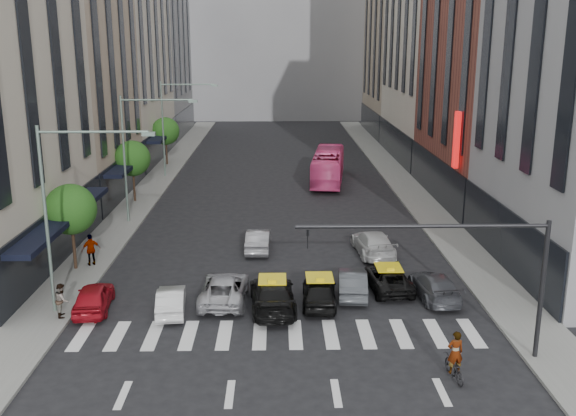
{
  "coord_description": "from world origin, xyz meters",
  "views": [
    {
      "loc": [
        -0.21,
        -25.02,
        12.87
      ],
      "look_at": [
        0.4,
        8.77,
        4.0
      ],
      "focal_mm": 40.0,
      "sensor_mm": 36.0,
      "label": 1
    }
  ],
  "objects_px": {
    "streetlamp_far": "(172,116)",
    "pedestrian_near": "(62,300)",
    "streetlamp_mid": "(137,142)",
    "streetlamp_near": "(64,195)",
    "taxi_left": "(272,294)",
    "pedestrian_far": "(91,250)",
    "bus": "(328,166)",
    "car_white_front": "(171,300)",
    "taxi_center": "(319,291)",
    "motorcycle": "(454,368)",
    "car_red": "(94,297)"
  },
  "relations": [
    {
      "from": "bus",
      "to": "pedestrian_near",
      "type": "xyz_separation_m",
      "value": [
        -14.98,
        -29.99,
        -0.56
      ]
    },
    {
      "from": "pedestrian_near",
      "to": "bus",
      "type": "bearing_deg",
      "value": -40.2
    },
    {
      "from": "streetlamp_mid",
      "to": "streetlamp_near",
      "type": "bearing_deg",
      "value": -90.0
    },
    {
      "from": "streetlamp_mid",
      "to": "pedestrian_far",
      "type": "height_order",
      "value": "streetlamp_mid"
    },
    {
      "from": "pedestrian_far",
      "to": "motorcycle",
      "type": "bearing_deg",
      "value": 112.64
    },
    {
      "from": "streetlamp_far",
      "to": "pedestrian_near",
      "type": "distance_m",
      "value": 33.0
    },
    {
      "from": "bus",
      "to": "pedestrian_far",
      "type": "height_order",
      "value": "bus"
    },
    {
      "from": "car_white_front",
      "to": "motorcycle",
      "type": "bearing_deg",
      "value": 145.19
    },
    {
      "from": "taxi_center",
      "to": "motorcycle",
      "type": "relative_size",
      "value": 2.34
    },
    {
      "from": "car_red",
      "to": "car_white_front",
      "type": "bearing_deg",
      "value": 170.0
    },
    {
      "from": "streetlamp_near",
      "to": "car_red",
      "type": "xyz_separation_m",
      "value": [
        0.84,
        0.36,
        -5.22
      ]
    },
    {
      "from": "car_red",
      "to": "taxi_center",
      "type": "relative_size",
      "value": 0.95
    },
    {
      "from": "streetlamp_far",
      "to": "motorcycle",
      "type": "xyz_separation_m",
      "value": [
        16.74,
        -38.51,
        -5.43
      ]
    },
    {
      "from": "taxi_left",
      "to": "motorcycle",
      "type": "xyz_separation_m",
      "value": [
        7.14,
        -6.88,
        -0.3
      ]
    },
    {
      "from": "taxi_center",
      "to": "bus",
      "type": "relative_size",
      "value": 0.38
    },
    {
      "from": "streetlamp_near",
      "to": "motorcycle",
      "type": "bearing_deg",
      "value": -21.26
    },
    {
      "from": "taxi_left",
      "to": "bus",
      "type": "xyz_separation_m",
      "value": [
        5.01,
        29.0,
        0.76
      ]
    },
    {
      "from": "streetlamp_far",
      "to": "streetlamp_near",
      "type": "bearing_deg",
      "value": -90.0
    },
    {
      "from": "streetlamp_mid",
      "to": "taxi_left",
      "type": "distance_m",
      "value": 19.05
    },
    {
      "from": "pedestrian_near",
      "to": "pedestrian_far",
      "type": "distance_m",
      "value": 7.19
    },
    {
      "from": "car_red",
      "to": "motorcycle",
      "type": "bearing_deg",
      "value": 151.27
    },
    {
      "from": "streetlamp_mid",
      "to": "car_white_front",
      "type": "xyz_separation_m",
      "value": [
        4.67,
        -15.95,
        -5.29
      ]
    },
    {
      "from": "motorcycle",
      "to": "pedestrian_near",
      "type": "height_order",
      "value": "pedestrian_near"
    },
    {
      "from": "streetlamp_far",
      "to": "taxi_left",
      "type": "bearing_deg",
      "value": -73.11
    },
    {
      "from": "streetlamp_mid",
      "to": "car_red",
      "type": "relative_size",
      "value": 2.25
    },
    {
      "from": "car_red",
      "to": "bus",
      "type": "relative_size",
      "value": 0.36
    },
    {
      "from": "taxi_left",
      "to": "taxi_center",
      "type": "bearing_deg",
      "value": -172.01
    },
    {
      "from": "bus",
      "to": "pedestrian_far",
      "type": "xyz_separation_m",
      "value": [
        -15.58,
        -22.83,
        -0.44
      ]
    },
    {
      "from": "streetlamp_far",
      "to": "pedestrian_near",
      "type": "relative_size",
      "value": 5.51
    },
    {
      "from": "streetlamp_near",
      "to": "taxi_center",
      "type": "height_order",
      "value": "streetlamp_near"
    },
    {
      "from": "streetlamp_near",
      "to": "motorcycle",
      "type": "xyz_separation_m",
      "value": [
        16.74,
        -6.51,
        -5.43
      ]
    },
    {
      "from": "streetlamp_mid",
      "to": "taxi_center",
      "type": "distance_m",
      "value": 19.98
    },
    {
      "from": "bus",
      "to": "taxi_left",
      "type": "bearing_deg",
      "value": 87.55
    },
    {
      "from": "streetlamp_mid",
      "to": "pedestrian_far",
      "type": "bearing_deg",
      "value": -95.82
    },
    {
      "from": "streetlamp_far",
      "to": "taxi_center",
      "type": "distance_m",
      "value": 33.76
    },
    {
      "from": "car_red",
      "to": "taxi_center",
      "type": "height_order",
      "value": "taxi_center"
    },
    {
      "from": "streetlamp_near",
      "to": "bus",
      "type": "xyz_separation_m",
      "value": [
        14.62,
        29.36,
        -4.38
      ]
    },
    {
      "from": "car_red",
      "to": "motorcycle",
      "type": "height_order",
      "value": "car_red"
    },
    {
      "from": "car_white_front",
      "to": "taxi_left",
      "type": "distance_m",
      "value": 4.95
    },
    {
      "from": "streetlamp_near",
      "to": "pedestrian_near",
      "type": "relative_size",
      "value": 5.51
    },
    {
      "from": "streetlamp_near",
      "to": "car_white_front",
      "type": "bearing_deg",
      "value": 0.56
    },
    {
      "from": "taxi_left",
      "to": "pedestrian_far",
      "type": "height_order",
      "value": "pedestrian_far"
    },
    {
      "from": "car_red",
      "to": "pedestrian_near",
      "type": "relative_size",
      "value": 2.45
    },
    {
      "from": "pedestrian_far",
      "to": "bus",
      "type": "bearing_deg",
      "value": -155.29
    },
    {
      "from": "taxi_center",
      "to": "car_white_front",
      "type": "bearing_deg",
      "value": 8.99
    },
    {
      "from": "bus",
      "to": "motorcycle",
      "type": "bearing_deg",
      "value": 100.74
    },
    {
      "from": "streetlamp_far",
      "to": "motorcycle",
      "type": "distance_m",
      "value": 42.34
    },
    {
      "from": "car_white_front",
      "to": "bus",
      "type": "height_order",
      "value": "bus"
    },
    {
      "from": "streetlamp_far",
      "to": "pedestrian_near",
      "type": "xyz_separation_m",
      "value": [
        -0.36,
        -32.63,
        -4.94
      ]
    },
    {
      "from": "car_red",
      "to": "pedestrian_near",
      "type": "bearing_deg",
      "value": 34.01
    }
  ]
}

